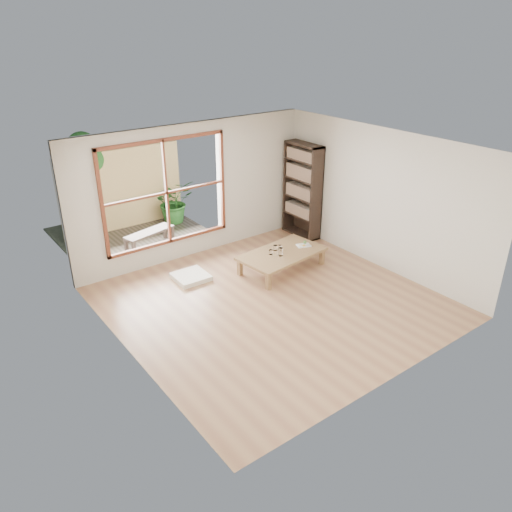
% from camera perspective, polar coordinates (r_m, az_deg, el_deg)
% --- Properties ---
extents(ground, '(5.00, 5.00, 0.00)m').
position_cam_1_polar(ground, '(8.42, 1.86, -5.25)').
color(ground, tan).
rests_on(ground, ground).
extents(low_table, '(1.71, 1.09, 0.35)m').
position_cam_1_polar(low_table, '(9.35, 2.98, 0.18)').
color(low_table, '#967548').
rests_on(low_table, ground).
extents(floor_cushion, '(0.61, 0.61, 0.09)m').
position_cam_1_polar(floor_cushion, '(9.19, -7.46, -2.36)').
color(floor_cushion, white).
rests_on(floor_cushion, ground).
extents(bookshelf, '(0.32, 0.90, 2.01)m').
position_cam_1_polar(bookshelf, '(10.71, 5.33, 7.45)').
color(bookshelf, '#32221B').
rests_on(bookshelf, ground).
extents(glass_tall, '(0.08, 0.08, 0.16)m').
position_cam_1_polar(glass_tall, '(9.17, 2.82, 0.49)').
color(glass_tall, silver).
rests_on(glass_tall, low_table).
extents(glass_mid, '(0.06, 0.06, 0.09)m').
position_cam_1_polar(glass_mid, '(9.44, 2.76, 1.01)').
color(glass_mid, silver).
rests_on(glass_mid, low_table).
extents(glass_short, '(0.08, 0.08, 0.10)m').
position_cam_1_polar(glass_short, '(9.39, 2.22, 0.94)').
color(glass_short, silver).
rests_on(glass_short, low_table).
extents(glass_small, '(0.07, 0.07, 0.09)m').
position_cam_1_polar(glass_small, '(9.24, 1.70, 0.46)').
color(glass_small, silver).
rests_on(glass_small, low_table).
extents(food_tray, '(0.30, 0.26, 0.08)m').
position_cam_1_polar(food_tray, '(9.64, 5.49, 1.30)').
color(food_tray, white).
rests_on(food_tray, low_table).
extents(deck, '(2.80, 2.00, 0.05)m').
position_cam_1_polar(deck, '(10.89, -12.44, 1.59)').
color(deck, '#3D362C').
rests_on(deck, ground).
extents(garden_bench, '(1.14, 0.57, 0.35)m').
position_cam_1_polar(garden_bench, '(10.46, -12.08, 2.48)').
color(garden_bench, '#32221B').
rests_on(garden_bench, deck).
extents(bamboo_fence, '(2.80, 0.06, 1.80)m').
position_cam_1_polar(bamboo_fence, '(11.44, -15.03, 7.32)').
color(bamboo_fence, tan).
rests_on(bamboo_fence, ground).
extents(shrub_right, '(0.91, 0.80, 0.99)m').
position_cam_1_polar(shrub_right, '(11.65, -9.37, 6.21)').
color(shrub_right, '#255820').
rests_on(shrub_right, deck).
extents(shrub_left, '(0.55, 0.46, 0.93)m').
position_cam_1_polar(shrub_left, '(11.05, -18.50, 3.94)').
color(shrub_left, '#255820').
rests_on(shrub_left, deck).
extents(garden_tree, '(1.04, 0.85, 2.22)m').
position_cam_1_polar(garden_tree, '(11.31, -19.25, 10.40)').
color(garden_tree, '#4C3D2D').
rests_on(garden_tree, ground).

